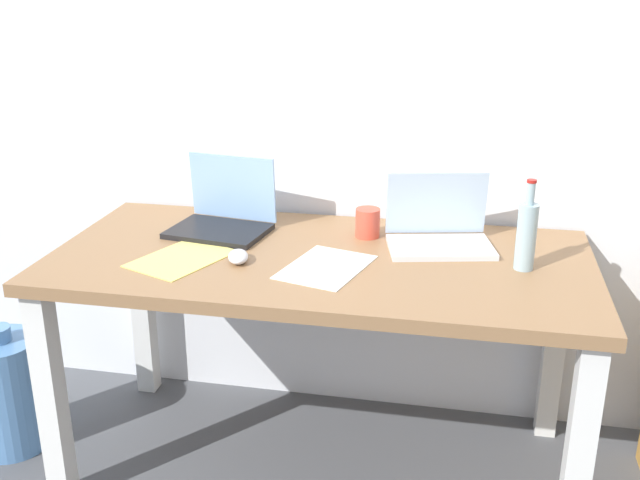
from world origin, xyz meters
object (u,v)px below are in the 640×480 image
coffee_mug (368,223)px  water_cooler_jug (7,392)px  desk (320,285)px  computer_mouse (238,257)px  laptop_left (224,215)px  laptop_right (439,231)px  beer_bottle (526,234)px

coffee_mug → water_cooler_jug: coffee_mug is taller
desk → water_cooler_jug: size_ratio=3.62×
computer_mouse → coffee_mug: 0.46m
coffee_mug → water_cooler_jug: size_ratio=0.21×
laptop_left → laptop_right: laptop_left is taller
laptop_left → beer_bottle: (0.97, -0.16, 0.06)m
laptop_left → computer_mouse: bearing=-63.7°
laptop_right → water_cooler_jug: laptop_right is taller
laptop_left → water_cooler_jug: laptop_left is taller
coffee_mug → water_cooler_jug: (-1.21, -0.31, -0.60)m
laptop_left → laptop_right: bearing=-0.9°
laptop_left → coffee_mug: bearing=3.6°
laptop_left → coffee_mug: size_ratio=3.63×
laptop_right → computer_mouse: 0.64m
laptop_left → computer_mouse: laptop_left is taller
laptop_left → desk: bearing=-24.8°
beer_bottle → coffee_mug: size_ratio=2.85×
computer_mouse → water_cooler_jug: size_ratio=0.22×
laptop_right → water_cooler_jug: 1.58m
coffee_mug → desk: bearing=-121.1°
desk → water_cooler_jug: (-1.09, -0.11, -0.45)m
laptop_right → beer_bottle: size_ratio=1.34×
laptop_left → laptop_right: 0.72m
coffee_mug → computer_mouse: bearing=-139.4°
laptop_right → desk: bearing=-156.0°
beer_bottle → coffee_mug: beer_bottle is taller
desk → computer_mouse: bearing=-156.1°
laptop_right → computer_mouse: laptop_right is taller
laptop_right → computer_mouse: bearing=-156.1°
water_cooler_jug → laptop_right: bearing=10.4°
computer_mouse → coffee_mug: bearing=24.0°
desk → water_cooler_jug: desk is taller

